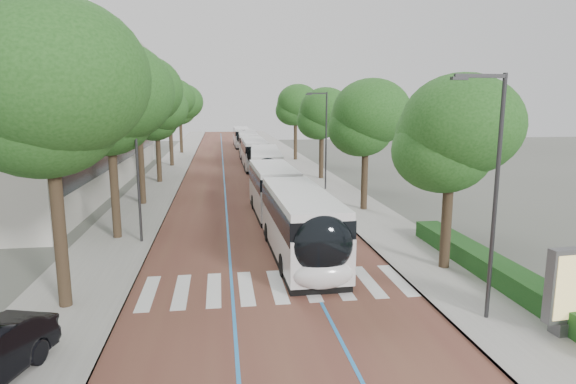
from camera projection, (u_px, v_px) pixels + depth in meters
The scene contains 22 objects.
ground at pixel (275, 297), 18.17m from camera, with size 160.00×160.00×0.00m, color #51544C.
road at pixel (237, 165), 57.12m from camera, with size 11.00×140.00×0.02m, color brown.
sidewalk_left at pixel (172, 166), 56.07m from camera, with size 4.00×140.00×0.12m, color gray.
sidewalk_right at pixel (299, 164), 58.14m from camera, with size 4.00×140.00×0.12m, color gray.
kerb_left at pixel (189, 165), 56.33m from camera, with size 0.20×140.00×0.14m, color gray.
kerb_right at pixel (283, 164), 57.88m from camera, with size 0.20×140.00×0.14m, color gray.
zebra_crossing at pixel (277, 286), 19.16m from camera, with size 10.55×3.60×0.01m.
lane_line_left at pixel (223, 165), 56.89m from camera, with size 0.12×126.00×0.01m, color #277BC5.
lane_line_right at pixel (250, 165), 57.33m from camera, with size 0.12×126.00×0.01m, color #277BC5.
office_building at pixel (14, 106), 41.47m from camera, with size 18.11×40.00×14.00m.
hedge at pixel (500, 272), 19.33m from camera, with size 1.20×14.00×0.80m, color #184618.
streetlight_near at pixel (492, 179), 15.29m from camera, with size 1.82×0.20×8.00m.
streetlight_far at pixel (324, 133), 39.63m from camera, with size 1.82×0.20×8.00m.
lamp_post_left at pixel (137, 165), 24.37m from camera, with size 0.14×0.14×8.00m, color #2F2F32.
trees_left at pixel (150, 105), 39.21m from camera, with size 6.18×61.18×10.04m.
trees_right at pixel (336, 116), 40.06m from camera, with size 5.26×47.13×9.05m.
lead_bus at pixel (287, 208), 26.11m from camera, with size 2.93×18.45×3.20m.
bus_queued_0 at pixel (266, 168), 42.11m from camera, with size 3.31×12.53×3.20m.
bus_queued_1 at pixel (254, 154), 54.54m from camera, with size 2.58×12.41×3.20m.
bus_queued_2 at pixel (248, 144), 67.16m from camera, with size 2.85×12.46×3.20m.
bus_queued_3 at pixel (242, 137), 80.82m from camera, with size 2.60×12.41×3.20m.
ad_panel at pixel (566, 290), 14.73m from camera, with size 1.36×0.56×2.76m.
Camera 1 is at (-1.94, -17.05, 7.18)m, focal length 30.00 mm.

